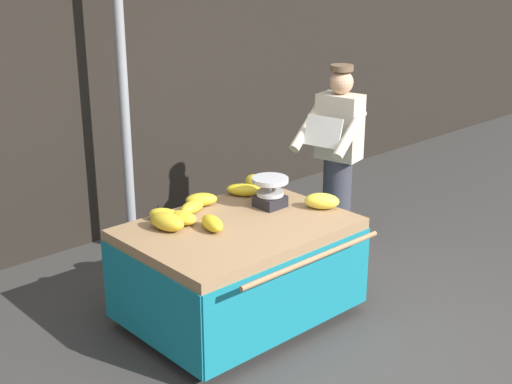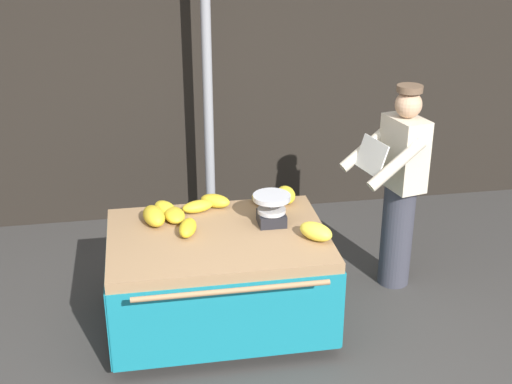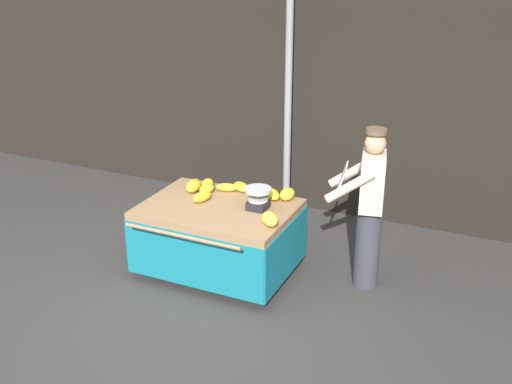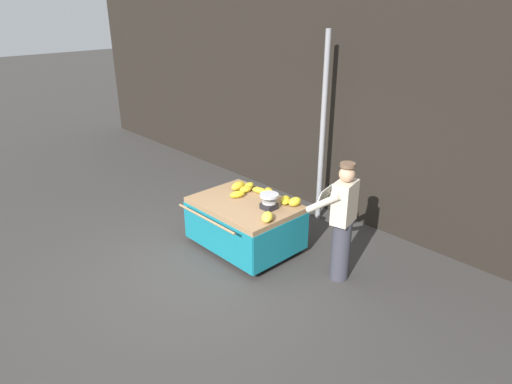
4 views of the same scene
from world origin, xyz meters
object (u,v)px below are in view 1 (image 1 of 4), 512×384
at_px(weighing_scale, 270,192).
at_px(banana_bunch_3, 244,190).
at_px(street_pole, 122,78).
at_px(banana_bunch_0, 167,222).
at_px(banana_bunch_1, 182,218).
at_px(banana_bunch_2, 256,182).
at_px(banana_cart, 239,251).
at_px(banana_bunch_8, 201,200).
at_px(banana_bunch_4, 322,201).
at_px(banana_bunch_7, 212,223).
at_px(banana_bunch_5, 165,215).
at_px(vendor_person, 337,159).
at_px(banana_bunch_6, 192,207).

distance_m(weighing_scale, banana_bunch_3, 0.34).
distance_m(street_pole, weighing_scale, 1.72).
bearing_deg(banana_bunch_0, weighing_scale, -9.84).
relative_size(banana_bunch_1, banana_bunch_2, 1.08).
height_order(banana_cart, banana_bunch_8, banana_bunch_8).
height_order(banana_bunch_3, banana_bunch_4, banana_bunch_4).
xyz_separation_m(banana_bunch_3, banana_bunch_8, (-0.40, 0.04, 0.00)).
distance_m(banana_bunch_4, banana_bunch_7, 0.92).
distance_m(banana_cart, banana_bunch_1, 0.48).
distance_m(banana_bunch_0, banana_bunch_7, 0.32).
xyz_separation_m(banana_bunch_1, banana_bunch_5, (-0.06, 0.13, 0.00)).
xyz_separation_m(banana_cart, weighing_scale, (0.42, 0.11, 0.33)).
height_order(banana_bunch_4, vendor_person, vendor_person).
bearing_deg(banana_cart, banana_bunch_0, 150.09).
xyz_separation_m(banana_bunch_5, vendor_person, (1.87, -0.02, 0.05)).
relative_size(banana_bunch_0, banana_bunch_3, 1.00).
relative_size(banana_bunch_5, banana_bunch_7, 1.00).
distance_m(banana_bunch_1, banana_bunch_4, 1.08).
bearing_deg(banana_bunch_2, street_pole, 112.18).
distance_m(street_pole, vendor_person, 2.01).
distance_m(banana_bunch_7, vendor_person, 1.77).
bearing_deg(banana_bunch_8, banana_bunch_7, -119.78).
height_order(street_pole, banana_bunch_6, street_pole).
height_order(banana_bunch_1, vendor_person, vendor_person).
height_order(weighing_scale, banana_bunch_5, weighing_scale).
bearing_deg(banana_bunch_5, banana_bunch_4, -30.21).
height_order(street_pole, banana_bunch_2, street_pole).
bearing_deg(banana_bunch_3, banana_bunch_1, -168.24).
relative_size(banana_bunch_4, banana_bunch_5, 1.06).
distance_m(street_pole, banana_bunch_3, 1.47).
height_order(banana_bunch_8, vendor_person, vendor_person).
xyz_separation_m(street_pole, banana_bunch_5, (-0.48, -1.23, -0.78)).
bearing_deg(vendor_person, banana_cart, -165.60).
distance_m(banana_bunch_3, banana_bunch_8, 0.40).
relative_size(banana_bunch_2, banana_bunch_3, 0.79).
distance_m(banana_bunch_4, banana_bunch_5, 1.20).
bearing_deg(banana_bunch_2, banana_bunch_6, -175.42).
bearing_deg(banana_cart, banana_bunch_5, 130.59).
distance_m(banana_cart, vendor_person, 1.60).
height_order(banana_bunch_2, banana_bunch_6, banana_bunch_2).
xyz_separation_m(banana_bunch_3, vendor_person, (1.08, -0.04, 0.05)).
distance_m(banana_bunch_0, banana_bunch_3, 0.90).
xyz_separation_m(street_pole, banana_bunch_6, (-0.23, -1.23, -0.78)).
relative_size(banana_bunch_0, banana_bunch_1, 1.17).
bearing_deg(vendor_person, banana_bunch_0, -176.07).
bearing_deg(weighing_scale, banana_bunch_6, 149.91).
bearing_deg(banana_bunch_6, banana_bunch_7, -106.15).
distance_m(banana_cart, banana_bunch_6, 0.49).
xyz_separation_m(banana_bunch_3, banana_bunch_7, (-0.65, -0.39, 0.01)).
bearing_deg(banana_bunch_5, weighing_scale, -21.63).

